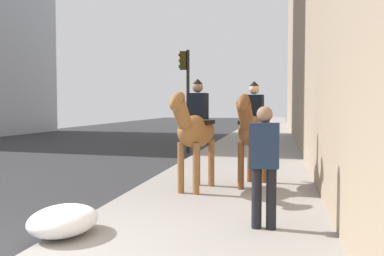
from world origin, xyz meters
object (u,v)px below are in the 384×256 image
Objects in this scene: mounted_horse_near at (195,129)px; mounted_horse_far at (253,129)px; traffic_light_near_curb at (186,84)px; pedestrian_greeting at (264,159)px.

mounted_horse_near reaches higher than mounted_horse_far.
mounted_horse_far is (0.63, -1.10, -0.02)m from mounted_horse_near.
mounted_horse_near is 1.01× the size of mounted_horse_far.
mounted_horse_near is 0.57× the size of traffic_light_near_curb.
pedestrian_greeting is (-3.09, -0.35, -0.24)m from mounted_horse_far.
traffic_light_near_curb reaches higher than pedestrian_greeting.
traffic_light_near_curb reaches higher than mounted_horse_near.
mounted_horse_far is at bearing 8.26° from pedestrian_greeting.
mounted_horse_near is at bearing 32.39° from pedestrian_greeting.
mounted_horse_near is at bearing -52.23° from mounted_horse_far.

